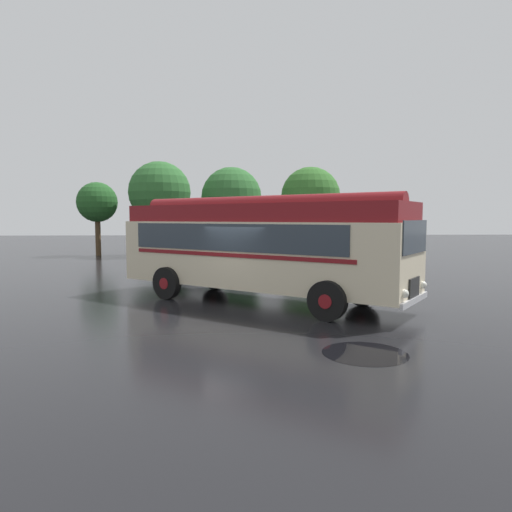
{
  "coord_description": "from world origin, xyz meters",
  "views": [
    {
      "loc": [
        -0.33,
        -14.43,
        2.77
      ],
      "look_at": [
        0.51,
        1.95,
        1.4
      ],
      "focal_mm": 32.0,
      "sensor_mm": 36.0,
      "label": 1
    }
  ],
  "objects_px": {
    "car_mid_left": "(243,249)",
    "car_near_left": "(194,249)",
    "car_mid_right": "(289,248)",
    "vintage_bus": "(259,245)"
  },
  "relations": [
    {
      "from": "car_mid_left",
      "to": "car_near_left",
      "type": "bearing_deg",
      "value": -172.1
    },
    {
      "from": "car_mid_right",
      "to": "car_near_left",
      "type": "bearing_deg",
      "value": -172.28
    },
    {
      "from": "vintage_bus",
      "to": "car_near_left",
      "type": "xyz_separation_m",
      "value": [
        -3.22,
        13.14,
        -1.05
      ]
    },
    {
      "from": "car_mid_left",
      "to": "car_mid_right",
      "type": "height_order",
      "value": "same"
    },
    {
      "from": "car_near_left",
      "to": "car_mid_left",
      "type": "distance_m",
      "value": 3.05
    },
    {
      "from": "car_near_left",
      "to": "car_mid_right",
      "type": "relative_size",
      "value": 1.04
    },
    {
      "from": "car_mid_left",
      "to": "vintage_bus",
      "type": "bearing_deg",
      "value": -89.16
    },
    {
      "from": "car_near_left",
      "to": "car_mid_right",
      "type": "xyz_separation_m",
      "value": [
        5.97,
        0.81,
        0.0
      ]
    },
    {
      "from": "car_mid_left",
      "to": "car_mid_right",
      "type": "relative_size",
      "value": 1.01
    },
    {
      "from": "car_near_left",
      "to": "car_mid_right",
      "type": "distance_m",
      "value": 6.02
    }
  ]
}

